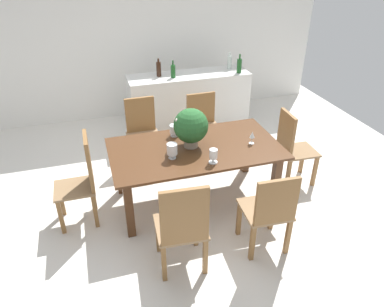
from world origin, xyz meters
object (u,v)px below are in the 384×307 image
Objects in this scene: crystal_vase_right at (172,150)px; crystal_vase_center_near at (174,130)px; wine_glass at (252,135)px; kitchen_counter at (189,103)px; dining_table at (195,156)px; wine_bottle_amber at (229,62)px; chair_head_end at (83,178)px; chair_far_left at (142,129)px; chair_foot_end at (292,146)px; chair_far_right at (203,122)px; chair_near_right at (270,210)px; crystal_vase_left at (213,155)px; wine_bottle_clear at (173,71)px; flower_centerpiece at (191,126)px; wine_bottle_tall at (239,66)px; chair_near_left at (183,225)px; wine_bottle_green at (159,69)px.

crystal_vase_center_near is at bearing 72.82° from crystal_vase_right.
wine_glass is 0.08× the size of kitchen_counter.
wine_bottle_amber is at bearing 58.63° from dining_table.
chair_head_end reaches higher than chair_far_left.
crystal_vase_center_near is at bearing 79.22° from chair_foot_end.
chair_far_right is at bearing 57.70° from crystal_vase_right.
crystal_vase_left is at bearing -59.14° from chair_near_right.
crystal_vase_center_near is at bearing -129.95° from wine_bottle_amber.
chair_far_left is 1.15m from wine_bottle_clear.
wine_glass is (0.70, -0.14, -0.15)m from flower_centerpiece.
chair_head_end is 1.14× the size of chair_far_right.
dining_table is at bearing 102.80° from crystal_vase_left.
flower_centerpiece reaches higher than crystal_vase_left.
chair_far_right is at bearing 100.95° from wine_glass.
wine_bottle_clear is at bearing 140.71° from chair_head_end.
crystal_vase_left is (-1.21, -0.38, 0.29)m from chair_foot_end.
crystal_vase_left reaches higher than wine_glass.
dining_table is 1.29m from chair_foot_end.
chair_near_right is 3.18m from wine_bottle_amber.
crystal_vase_left is at bearing 110.07° from chair_foot_end.
crystal_vase_center_near is (0.29, -0.70, 0.29)m from chair_far_left.
chair_foot_end is at bearing 9.38° from wine_glass.
flower_centerpiece reaches higher than crystal_vase_center_near.
wine_bottle_clear is at bearing 75.94° from crystal_vase_center_near.
chair_foot_end is at bearing -89.62° from wine_bottle_tall.
crystal_vase_left is 0.54× the size of wine_bottle_tall.
chair_far_right is at bearing -129.18° from wine_bottle_amber.
kitchen_counter is (0.94, 2.97, -0.09)m from chair_near_left.
chair_foot_end is at bearing -87.63° from wine_bottle_amber.
wine_bottle_clear is (-0.45, 1.93, 0.23)m from wine_glass.
kitchen_counter is at bearing 68.81° from crystal_vase_right.
chair_near_left is 0.98× the size of chair_head_end.
chair_near_left is 3.08m from wine_bottle_green.
wine_bottle_amber is at bearing 6.06° from kitchen_counter.
wine_bottle_clear is (0.37, 1.47, 0.25)m from crystal_vase_center_near.
crystal_vase_center_near is 2.02m from wine_bottle_tall.
wine_bottle_amber is at bearing 5.08° from chair_foot_end.
wine_bottle_tall is (1.20, 2.12, 0.25)m from crystal_vase_left.
flower_centerpiece is (-0.48, -1.00, 0.47)m from chair_far_right.
dining_table is 1.14m from chair_far_left.
dining_table is 2.00m from wine_bottle_green.
flower_centerpiece reaches higher than crystal_vase_right.
chair_far_left is (-0.88, 2.10, 0.00)m from chair_near_right.
chair_head_end is 2.58m from chair_foot_end.
wine_bottle_tall is at bearing 71.52° from wine_glass.
dining_table is 1.14m from chair_near_right.
wine_bottle_green is 0.23m from wine_bottle_clear.
chair_foot_end is at bearing -67.03° from kitchen_counter.
flower_centerpiece is at bearing -69.17° from crystal_vase_center_near.
wine_bottle_tall is at bearing 44.05° from crystal_vase_center_near.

